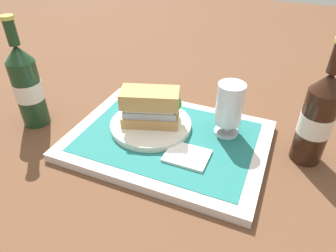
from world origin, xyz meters
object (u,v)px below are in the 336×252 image
object	(u,v)px
beer_glass	(229,108)
second_bottle	(27,85)
plate	(151,125)
beer_bottle	(317,118)
sandwich	(152,107)

from	to	relation	value
beer_glass	second_bottle	bearing A→B (deg)	-166.10
beer_glass	second_bottle	xyz separation A→B (m)	(-0.46, -0.11, 0.02)
plate	beer_glass	world-z (taller)	beer_glass
beer_bottle	second_bottle	size ratio (longest dim) A/B	1.00
sandwich	beer_glass	distance (m)	0.17
plate	beer_bottle	world-z (taller)	beer_bottle
beer_glass	beer_bottle	distance (m)	0.18
sandwich	plate	bearing A→B (deg)	-180.00
sandwich	beer_glass	bearing A→B (deg)	-2.41
sandwich	beer_bottle	size ratio (longest dim) A/B	0.54
plate	beer_bottle	xyz separation A→B (m)	(0.34, 0.05, 0.08)
plate	second_bottle	size ratio (longest dim) A/B	0.71
plate	sandwich	world-z (taller)	sandwich
sandwich	beer_bottle	bearing A→B (deg)	-9.54
sandwich	second_bottle	xyz separation A→B (m)	(-0.29, -0.07, 0.03)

